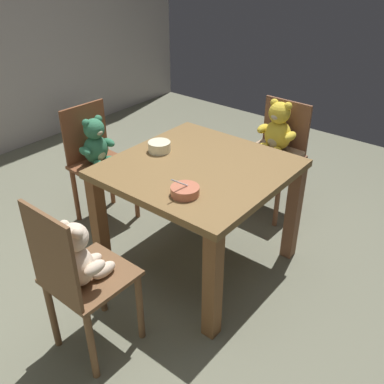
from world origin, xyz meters
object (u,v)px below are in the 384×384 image
at_px(porridge_bowl_terracotta_near_left, 185,191).
at_px(metal_pail, 89,125).
at_px(teddy_chair_near_left, 80,268).
at_px(teddy_chair_far_center, 97,152).
at_px(teddy_chair_near_right, 276,141).
at_px(porridge_bowl_cream_far_center, 159,146).
at_px(dining_table, 198,183).

height_order(porridge_bowl_terracotta_near_left, metal_pail, porridge_bowl_terracotta_near_left).
bearing_deg(teddy_chair_near_left, porridge_bowl_terracotta_near_left, -13.52).
relative_size(porridge_bowl_terracotta_near_left, metal_pail, 0.55).
distance_m(teddy_chair_far_center, teddy_chair_near_right, 1.30).
relative_size(teddy_chair_near_left, teddy_chair_near_right, 1.05).
bearing_deg(porridge_bowl_cream_far_center, teddy_chair_near_right, -20.64).
relative_size(teddy_chair_far_center, teddy_chair_near_right, 0.99).
height_order(dining_table, metal_pail, dining_table).
height_order(dining_table, teddy_chair_near_left, teddy_chair_near_left).
height_order(teddy_chair_near_left, porridge_bowl_terracotta_near_left, teddy_chair_near_left).
bearing_deg(teddy_chair_near_right, porridge_bowl_terracotta_near_left, 7.39).
bearing_deg(teddy_chair_near_left, metal_pail, 50.87).
xyz_separation_m(dining_table, porridge_bowl_cream_far_center, (0.00, 0.31, 0.15)).
height_order(teddy_chair_far_center, porridge_bowl_cream_far_center, teddy_chair_far_center).
relative_size(dining_table, teddy_chair_near_right, 1.13).
distance_m(teddy_chair_far_center, teddy_chair_near_left, 1.26).
distance_m(teddy_chair_far_center, metal_pail, 1.59).
xyz_separation_m(porridge_bowl_cream_far_center, metal_pail, (0.87, 1.84, -0.60)).
relative_size(teddy_chair_near_left, metal_pail, 3.09).
height_order(teddy_chair_near_right, porridge_bowl_cream_far_center, teddy_chair_near_right).
height_order(teddy_chair_near_right, porridge_bowl_terracotta_near_left, teddy_chair_near_right).
bearing_deg(dining_table, porridge_bowl_terracotta_near_left, -153.89).
bearing_deg(teddy_chair_far_center, porridge_bowl_terracotta_near_left, -11.10).
distance_m(dining_table, metal_pail, 2.36).
bearing_deg(teddy_chair_near_left, porridge_bowl_cream_far_center, 19.50).
height_order(teddy_chair_near_left, porridge_bowl_cream_far_center, teddy_chair_near_left).
relative_size(teddy_chair_far_center, metal_pail, 2.93).
relative_size(porridge_bowl_cream_far_center, porridge_bowl_terracotta_near_left, 0.87).
distance_m(dining_table, teddy_chair_near_right, 0.89).
xyz_separation_m(dining_table, metal_pail, (0.87, 2.15, -0.45)).
relative_size(porridge_bowl_cream_far_center, metal_pail, 0.47).
bearing_deg(teddy_chair_near_right, porridge_bowl_cream_far_center, -19.22).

